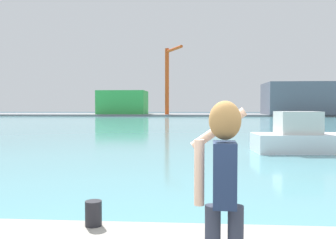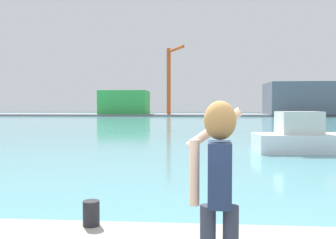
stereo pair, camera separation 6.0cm
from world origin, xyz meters
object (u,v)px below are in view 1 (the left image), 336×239
harbor_bollard (93,213)px  boat_moored_2 (308,138)px  port_crane (168,75)px  warehouse_right (300,99)px  person_photographer (223,178)px  warehouse_left (123,102)px

harbor_bollard → boat_moored_2: 15.50m
port_crane → warehouse_right: bearing=7.0°
boat_moored_2 → port_crane: bearing=96.5°
harbor_bollard → person_photographer: bearing=-46.3°
harbor_bollard → warehouse_left: size_ratio=0.03×
warehouse_left → warehouse_right: bearing=-1.8°
port_crane → warehouse_left: bearing=156.4°
warehouse_left → warehouse_right: (45.62, -1.41, 0.92)m
warehouse_left → port_crane: bearing=-23.6°
warehouse_right → port_crane: port_crane is taller
port_crane → boat_moored_2: bearing=-80.0°
harbor_bollard → warehouse_left: warehouse_left is taller
boat_moored_2 → warehouse_right: warehouse_right is taller
person_photographer → warehouse_right: (26.76, 87.58, 2.70)m
boat_moored_2 → port_crane: (-12.04, 68.13, 9.40)m
port_crane → harbor_bollard: bearing=-86.7°
harbor_bollard → boat_moored_2: size_ratio=0.06×
boat_moored_2 → warehouse_right: 75.28m
person_photographer → boat_moored_2: bearing=-16.9°
harbor_bollard → port_crane: bearing=93.3°
boat_moored_2 → warehouse_right: (21.09, 72.17, 3.69)m
harbor_bollard → boat_moored_2: boat_moored_2 is taller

